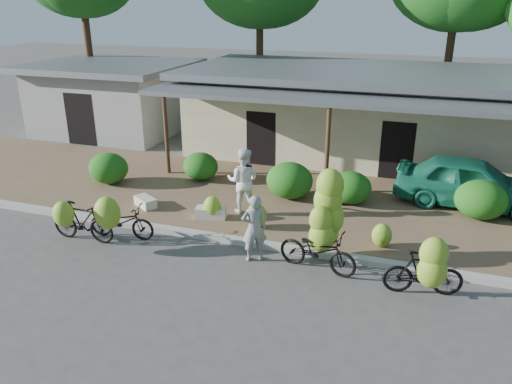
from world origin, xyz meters
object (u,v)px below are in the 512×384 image
at_px(bike_center, 323,230).
at_px(bike_right, 426,270).
at_px(bystander, 243,181).
at_px(bike_left, 80,221).
at_px(sack_far, 145,202).
at_px(vendor, 254,228).
at_px(teal_van, 471,182).
at_px(bike_far_left, 118,219).
at_px(sack_near, 211,213).

relative_size(bike_center, bike_right, 1.34).
distance_m(bike_center, bystander, 3.45).
distance_m(bike_left, sack_far, 2.43).
height_order(vendor, bystander, bystander).
distance_m(bike_right, teal_van, 5.56).
bearing_deg(bike_right, teal_van, -23.30).
bearing_deg(bike_far_left, sack_near, -50.17).
bearing_deg(teal_van, bystander, 117.32).
relative_size(bike_left, bystander, 0.94).
xyz_separation_m(bike_far_left, sack_far, (-0.39, 1.96, -0.33)).
bearing_deg(bystander, vendor, 105.64).
relative_size(bike_right, sack_far, 2.30).
relative_size(vendor, teal_van, 0.39).
bearing_deg(sack_far, vendor, -24.23).
height_order(bike_left, vendor, vendor).
relative_size(sack_far, vendor, 0.45).
height_order(bike_center, teal_van, bike_center).
height_order(bike_left, bike_center, bike_center).
height_order(bike_center, bystander, bike_center).
height_order(bike_left, teal_van, teal_van).
relative_size(bike_center, sack_far, 3.10).
xyz_separation_m(bike_center, sack_near, (-3.44, 1.43, -0.64)).
bearing_deg(bystander, teal_van, -167.21).
relative_size(bike_center, sack_near, 2.73).
bearing_deg(bike_far_left, bystander, -50.85).
bearing_deg(teal_van, bike_center, 148.22).
distance_m(bike_far_left, sack_far, 2.02).
relative_size(sack_far, bystander, 0.40).
xyz_separation_m(bike_center, bike_right, (2.32, -0.73, -0.21)).
bearing_deg(sack_near, vendor, -42.21).
xyz_separation_m(bike_center, vendor, (-1.58, -0.26, -0.07)).
xyz_separation_m(bike_far_left, bike_left, (-0.87, -0.40, 0.01)).
height_order(bike_far_left, bike_right, bike_right).
bearing_deg(teal_van, vendor, 139.14).
distance_m(bike_far_left, sack_near, 2.57).
bearing_deg(bike_left, bike_far_left, -65.96).
distance_m(bike_far_left, teal_van, 10.08).
bearing_deg(bystander, bike_far_left, 35.07).
relative_size(sack_near, vendor, 0.51).
bearing_deg(teal_van, bike_left, 124.48).
bearing_deg(vendor, bike_right, 143.61).
relative_size(bike_center, teal_van, 0.54).
height_order(vendor, teal_van, vendor).
bearing_deg(sack_far, bystander, 10.93).
xyz_separation_m(bike_right, teal_van, (1.14, 5.44, 0.16)).
bearing_deg(bike_right, sack_near, 57.98).
xyz_separation_m(vendor, teal_van, (5.03, 4.98, 0.02)).
xyz_separation_m(bike_left, bystander, (3.37, 2.92, 0.47)).
relative_size(bike_far_left, bike_left, 1.02).
height_order(bike_right, vendor, vendor).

